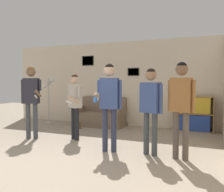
# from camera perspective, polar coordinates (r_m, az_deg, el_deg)

# --- Properties ---
(ground_plane) EXTENTS (20.00, 20.00, 0.00)m
(ground_plane) POSITION_cam_1_polar(r_m,az_deg,el_deg) (4.29, -20.04, -16.07)
(ground_plane) COLOR gray
(wall_back) EXTENTS (8.31, 0.08, 2.70)m
(wall_back) POSITION_cam_1_polar(r_m,az_deg,el_deg) (8.10, 2.72, 2.86)
(wall_back) COLOR beige
(wall_back) RESTS_ON ground_plane
(couch) EXTENTS (1.60, 0.80, 0.91)m
(couch) POSITION_cam_1_polar(r_m,az_deg,el_deg) (8.04, -2.67, -4.69)
(couch) COLOR #7A6651
(couch) RESTS_ON ground_plane
(bookshelf) EXTENTS (1.08, 0.30, 1.00)m
(bookshelf) POSITION_cam_1_polar(r_m,az_deg,el_deg) (7.46, 18.14, -3.91)
(bookshelf) COLOR #A87F51
(bookshelf) RESTS_ON ground_plane
(floor_lamp) EXTENTS (0.37, 0.40, 1.56)m
(floor_lamp) POSITION_cam_1_polar(r_m,az_deg,el_deg) (8.64, -14.29, 1.23)
(floor_lamp) COLOR #ADA89E
(floor_lamp) RESTS_ON ground_plane
(person_player_foreground_left) EXTENTS (0.58, 0.42, 1.79)m
(person_player_foreground_left) POSITION_cam_1_polar(r_m,az_deg,el_deg) (6.42, -17.96, 0.45)
(person_player_foreground_left) COLOR #3D4247
(person_player_foreground_left) RESTS_ON ground_plane
(person_player_foreground_center) EXTENTS (0.43, 0.59, 1.59)m
(person_player_foreground_center) POSITION_cam_1_polar(r_m,az_deg,el_deg) (6.11, -8.49, -0.90)
(person_player_foreground_center) COLOR black
(person_player_foreground_center) RESTS_ON ground_plane
(person_watcher_holding_cup) EXTENTS (0.49, 0.50, 1.77)m
(person_watcher_holding_cup) POSITION_cam_1_polar(r_m,az_deg,el_deg) (4.98, -0.62, -0.29)
(person_watcher_holding_cup) COLOR #2D334C
(person_watcher_holding_cup) RESTS_ON ground_plane
(person_spectator_near_bookshelf) EXTENTS (0.48, 0.30, 1.66)m
(person_spectator_near_bookshelf) POSITION_cam_1_polar(r_m,az_deg,el_deg) (4.81, 8.83, -1.39)
(person_spectator_near_bookshelf) COLOR #3D4247
(person_spectator_near_bookshelf) RESTS_ON ground_plane
(person_spectator_far_right) EXTENTS (0.49, 0.27, 1.76)m
(person_spectator_far_right) POSITION_cam_1_polar(r_m,az_deg,el_deg) (4.64, 15.55, -0.73)
(person_spectator_far_right) COLOR brown
(person_spectator_far_right) RESTS_ON ground_plane
(bottle_on_floor) EXTENTS (0.07, 0.07, 0.22)m
(bottle_on_floor) POSITION_cam_1_polar(r_m,az_deg,el_deg) (7.60, -7.33, -6.79)
(bottle_on_floor) COLOR brown
(bottle_on_floor) RESTS_ON ground_plane
(drinking_cup) EXTENTS (0.07, 0.07, 0.11)m
(drinking_cup) POSITION_cam_1_polar(r_m,az_deg,el_deg) (7.43, 16.74, 0.42)
(drinking_cup) COLOR yellow
(drinking_cup) RESTS_ON bookshelf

